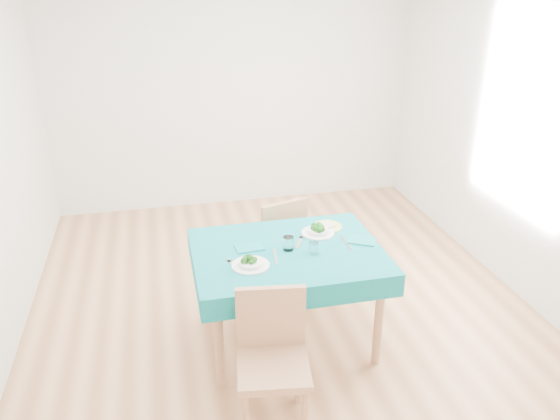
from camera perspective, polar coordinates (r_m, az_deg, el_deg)
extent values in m
cube|color=#A56D44|center=(4.58, 0.00, -9.87)|extent=(4.00, 4.50, 0.02)
cube|color=silver|center=(6.13, -4.89, 12.69)|extent=(4.00, 0.02, 2.70)
cube|color=silver|center=(2.07, 14.60, -12.12)|extent=(4.00, 0.02, 2.70)
cube|color=silver|center=(4.83, 24.00, 7.63)|extent=(0.02, 4.50, 2.70)
cube|color=#0A696D|center=(3.97, 0.77, -9.04)|extent=(1.30, 0.99, 0.76)
cube|color=#A3714C|center=(3.23, -0.71, -14.85)|extent=(0.48, 0.51, 1.04)
cube|color=#A3714C|center=(4.59, -0.70, -2.22)|extent=(0.53, 0.55, 1.03)
cube|color=silver|center=(3.59, -4.64, -5.86)|extent=(0.10, 0.19, 0.00)
cube|color=silver|center=(3.69, -0.47, -4.90)|extent=(0.05, 0.23, 0.00)
cube|color=silver|center=(3.88, 2.02, -3.40)|extent=(0.10, 0.18, 0.00)
cube|color=silver|center=(3.89, 6.97, -3.51)|extent=(0.03, 0.23, 0.00)
cube|color=#0E7578|center=(3.81, -3.22, -3.92)|extent=(0.20, 0.15, 0.01)
cube|color=#0E7578|center=(3.94, 8.56, -3.18)|extent=(0.23, 0.21, 0.01)
cylinder|color=white|center=(3.76, 0.87, -3.51)|extent=(0.08, 0.08, 0.10)
cylinder|color=white|center=(3.72, 3.52, -4.00)|extent=(0.07, 0.07, 0.08)
cylinder|color=#CADA6A|center=(4.11, 4.96, -1.74)|extent=(0.22, 0.22, 0.01)
cube|color=beige|center=(4.11, 4.96, -1.58)|extent=(0.13, 0.13, 0.01)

